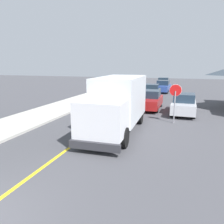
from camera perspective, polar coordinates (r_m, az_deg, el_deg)
name	(u,v)px	position (r m, az deg, el deg)	size (l,w,h in m)	color
centre_line_yellow	(101,125)	(14.82, -2.84, -3.24)	(0.16, 56.00, 0.01)	gold
box_truck	(117,102)	(13.11, 1.39, 2.60)	(2.54, 7.22, 3.20)	silver
parked_car_near	(150,100)	(20.00, 9.79, 2.99)	(1.86, 4.42, 1.67)	maroon
parked_car_mid	(151,92)	(26.00, 10.06, 5.12)	(1.90, 4.44, 1.67)	#4C564C
parked_car_far	(163,87)	(32.27, 12.96, 6.37)	(2.02, 4.48, 1.67)	#2D4793
parked_car_furthest	(163,83)	(38.55, 13.03, 7.30)	(1.87, 4.43, 1.67)	black
parked_van_across	(184,104)	(18.66, 17.96, 1.89)	(1.89, 4.44, 1.67)	#B7B7BC
stop_sign	(175,96)	(15.39, 15.94, 3.92)	(0.80, 0.10, 2.65)	gray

